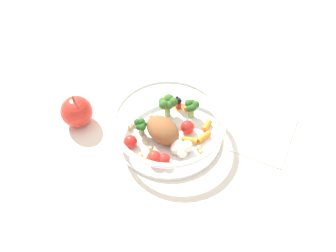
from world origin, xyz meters
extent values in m
plane|color=silver|center=(0.00, 0.00, 0.00)|extent=(2.40, 2.40, 0.00)
cylinder|color=white|center=(-0.02, 0.00, 0.01)|extent=(0.22, 0.22, 0.01)
torus|color=white|center=(-0.02, 0.00, 0.05)|extent=(0.23, 0.23, 0.01)
ellipsoid|color=brown|center=(0.00, 0.00, 0.03)|extent=(0.05, 0.08, 0.05)
cylinder|color=#7FAD5B|center=(0.02, -0.04, 0.02)|extent=(0.01, 0.01, 0.02)
sphere|color=#23561E|center=(0.03, -0.04, 0.04)|extent=(0.01, 0.01, 0.01)
sphere|color=#23561E|center=(0.03, -0.03, 0.04)|extent=(0.01, 0.01, 0.01)
sphere|color=#23561E|center=(0.02, -0.03, 0.04)|extent=(0.01, 0.01, 0.01)
sphere|color=#23561E|center=(0.02, -0.04, 0.04)|extent=(0.01, 0.01, 0.01)
sphere|color=#23561E|center=(0.03, -0.05, 0.04)|extent=(0.01, 0.01, 0.01)
cylinder|color=#8EB766|center=(-0.05, -0.04, 0.02)|extent=(0.01, 0.01, 0.02)
sphere|color=#386B28|center=(-0.04, -0.04, 0.05)|extent=(0.02, 0.02, 0.02)
sphere|color=#386B28|center=(-0.05, -0.03, 0.05)|extent=(0.02, 0.02, 0.02)
sphere|color=#386B28|center=(-0.06, -0.03, 0.05)|extent=(0.02, 0.02, 0.02)
sphere|color=#386B28|center=(-0.06, -0.04, 0.05)|extent=(0.02, 0.02, 0.02)
sphere|color=#386B28|center=(-0.05, -0.05, 0.05)|extent=(0.02, 0.02, 0.02)
cylinder|color=#8EB766|center=(-0.08, 0.00, 0.02)|extent=(0.01, 0.01, 0.02)
sphere|color=#2D6023|center=(-0.08, 0.00, 0.04)|extent=(0.02, 0.02, 0.02)
sphere|color=#2D6023|center=(-0.08, 0.01, 0.04)|extent=(0.01, 0.01, 0.01)
sphere|color=#2D6023|center=(-0.09, 0.01, 0.05)|extent=(0.02, 0.02, 0.02)
sphere|color=#2D6023|center=(-0.09, -0.01, 0.04)|extent=(0.02, 0.02, 0.02)
sphere|color=#2D6023|center=(-0.08, -0.01, 0.04)|extent=(0.01, 0.01, 0.01)
sphere|color=silver|center=(0.00, 0.05, 0.02)|extent=(0.03, 0.03, 0.03)
sphere|color=silver|center=(0.01, 0.06, 0.02)|extent=(0.02, 0.02, 0.02)
sphere|color=silver|center=(0.00, 0.06, 0.03)|extent=(0.02, 0.02, 0.02)
sphere|color=silver|center=(-0.01, 0.06, 0.02)|extent=(0.02, 0.02, 0.02)
sphere|color=silver|center=(0.00, 0.05, 0.02)|extent=(0.02, 0.02, 0.02)
sphere|color=silver|center=(0.00, 0.04, 0.03)|extent=(0.02, 0.02, 0.02)
sphere|color=silver|center=(0.01, 0.04, 0.02)|extent=(0.02, 0.02, 0.02)
cube|color=yellow|center=(-0.08, -0.03, 0.01)|extent=(0.02, 0.01, 0.00)
cylinder|color=red|center=(-0.08, -0.03, 0.02)|extent=(0.01, 0.01, 0.02)
sphere|color=black|center=(-0.08, -0.03, 0.04)|extent=(0.01, 0.01, 0.01)
sphere|color=black|center=(-0.08, -0.03, 0.04)|extent=(0.01, 0.01, 0.01)
sphere|color=black|center=(-0.08, -0.04, 0.04)|extent=(0.01, 0.01, 0.01)
cylinder|color=orange|center=(-0.06, 0.06, 0.02)|extent=(0.03, 0.01, 0.01)
cylinder|color=orange|center=(-0.01, -0.04, 0.02)|extent=(0.02, 0.03, 0.01)
cylinder|color=orange|center=(-0.09, -0.02, 0.02)|extent=(0.03, 0.03, 0.01)
cylinder|color=orange|center=(-0.03, 0.05, 0.02)|extent=(0.03, 0.03, 0.01)
cylinder|color=orange|center=(-0.08, 0.04, 0.02)|extent=(0.03, 0.02, 0.01)
sphere|color=red|center=(-0.05, 0.02, 0.02)|extent=(0.03, 0.03, 0.03)
sphere|color=red|center=(0.05, 0.03, 0.02)|extent=(0.03, 0.03, 0.03)
sphere|color=red|center=(0.06, -0.03, 0.02)|extent=(0.03, 0.03, 0.03)
sphere|color=red|center=(0.04, 0.05, 0.02)|extent=(0.02, 0.02, 0.02)
sphere|color=#D1B775|center=(0.03, 0.06, 0.02)|extent=(0.01, 0.01, 0.01)
sphere|color=#D1B775|center=(0.06, 0.02, 0.02)|extent=(0.01, 0.01, 0.01)
sphere|color=tan|center=(0.03, -0.01, 0.01)|extent=(0.01, 0.01, 0.01)
sphere|color=#D1B775|center=(-0.03, 0.08, 0.02)|extent=(0.01, 0.01, 0.01)
sphere|color=#D1B775|center=(0.06, 0.01, 0.02)|extent=(0.01, 0.01, 0.01)
sphere|color=#D1B775|center=(-0.02, -0.06, 0.01)|extent=(0.01, 0.01, 0.01)
sphere|color=#D1B775|center=(-0.03, 0.07, 0.02)|extent=(0.01, 0.01, 0.01)
sphere|color=tan|center=(0.04, 0.01, 0.01)|extent=(0.01, 0.01, 0.01)
sphere|color=tan|center=(0.03, 0.04, 0.01)|extent=(0.01, 0.01, 0.01)
sphere|color=tan|center=(0.02, -0.06, 0.02)|extent=(0.01, 0.01, 0.01)
sphere|color=tan|center=(0.03, -0.06, 0.02)|extent=(0.01, 0.01, 0.01)
sphere|color=red|center=(0.09, -0.16, 0.03)|extent=(0.07, 0.07, 0.07)
cylinder|color=brown|center=(0.09, -0.16, 0.07)|extent=(0.00, 0.00, 0.01)
cube|color=white|center=(-0.16, 0.13, 0.00)|extent=(0.18, 0.16, 0.01)
camera|label=1|loc=(0.33, 0.36, 0.64)|focal=42.09mm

